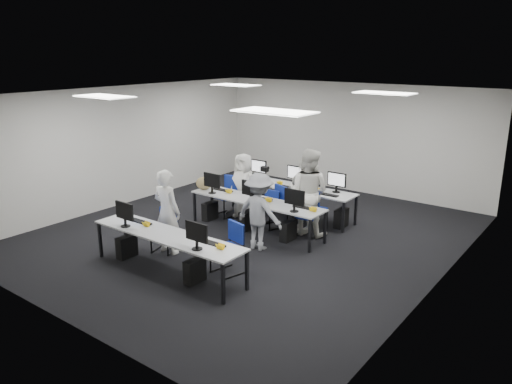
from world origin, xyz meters
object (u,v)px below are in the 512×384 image
Objects in this scene: student_2 at (243,186)px; chair_7 at (313,218)px; desk_front at (167,237)px; chair_3 at (274,214)px; desk_mid at (256,202)px; chair_5 at (239,200)px; chair_0 at (165,238)px; photographer at (259,212)px; chair_2 at (226,203)px; student_3 at (304,194)px; chair_6 at (276,212)px; student_0 at (167,212)px; student_1 at (308,192)px; chair_4 at (307,223)px; chair_1 at (228,258)px.

chair_7 is at bearing 1.93° from student_2.
desk_front is 3.44× the size of chair_3.
chair_7 is at bearing 38.70° from desk_mid.
chair_7 is at bearing -14.63° from chair_5.
chair_0 is 1.93m from photographer.
chair_2 is 0.38m from chair_5.
student_3 is (2.05, 0.21, 0.54)m from chair_2.
student_0 is at bearing -110.09° from chair_6.
desk_front is 1.71× the size of student_1.
student_2 is at bearing -43.90° from chair_5.
desk_front is at bearing -71.08° from chair_3.
student_0 reaches higher than chair_5.
student_3 is at bearing -34.33° from student_1.
chair_6 is 1.03m from student_2.
chair_3 is 0.56× the size of student_0.
student_1 is (0.92, -0.13, 0.67)m from chair_6.
chair_5 is at bearing -167.80° from student_3.
photographer is at bearing -49.03° from desk_mid.
photographer is (1.78, -1.55, 0.47)m from chair_5.
student_3 reaches higher than desk_front.
desk_front is at bearing -60.89° from chair_2.
student_1 is at bearing 31.64° from desk_mid.
chair_0 is at bearing -89.20° from chair_3.
photographer is at bearing -116.88° from chair_4.
chair_5 reaches higher than chair_4.
chair_3 is 0.23m from chair_6.
desk_front is at bearing -55.25° from chair_0.
chair_1 is 0.55× the size of student_0.
chair_3 is (-0.75, 2.48, 0.00)m from chair_1.
desk_front is at bearing -77.35° from student_2.
chair_1 is 2.48m from chair_4.
chair_7 reaches higher than chair_4.
chair_5 is 0.63× the size of photographer.
student_1 is 1.83m from student_2.
desk_front is at bearing -85.01° from chair_5.
chair_6 is 0.44× the size of student_1.
chair_4 is 1.93m from student_2.
desk_mid is 1.40m from chair_2.
photographer is (0.63, -0.72, 0.10)m from desk_mid.
student_1 is (0.96, 3.19, 0.26)m from desk_front.
student_3 is at bearing -18.18° from chair_5.
chair_0 is 0.86× the size of chair_5.
chair_5 is at bearing 80.21° from chair_2.
student_3 is at bearing 76.41° from desk_front.
chair_0 is at bearing -104.41° from student_3.
student_0 is 0.89× the size of student_1.
chair_3 reaches higher than chair_0.
student_2 reaches higher than chair_5.
photographer is at bearing -54.65° from chair_5.
chair_0 is 3.25m from chair_7.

